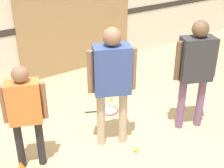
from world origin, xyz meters
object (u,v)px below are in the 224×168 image
Objects in this scene: person_student_right at (196,65)px; tennis_ball_near_instructor at (136,149)px; person_student_left at (25,108)px; tennis_ball_by_spare_racket at (111,99)px; tennis_ball_stray_left at (181,110)px; person_instructor at (112,76)px; racket_spare_on_floor at (108,111)px.

person_student_right is 24.56× the size of tennis_ball_near_instructor.
tennis_ball_by_spare_racket is at bearing 46.46° from person_student_left.
tennis_ball_stray_left is at bearing 18.20° from person_student_left.
person_instructor is 1.02× the size of person_student_right.
person_student_right is at bearing 152.32° from racket_spare_on_floor.
racket_spare_on_floor is 0.36m from tennis_ball_by_spare_racket.
tennis_ball_by_spare_racket is (1.75, 0.77, -0.81)m from person_student_left.
racket_spare_on_floor is at bearing 84.11° from person_instructor.
racket_spare_on_floor is at bearing 41.49° from person_student_left.
person_instructor reaches higher than tennis_ball_by_spare_racket.
tennis_ball_stray_left is at bearing -97.67° from person_student_right.
person_student_left is 2.33m from person_student_right.
tennis_ball_stray_left is at bearing 16.47° from tennis_ball_near_instructor.
person_student_right reaches higher than tennis_ball_by_spare_racket.
person_instructor is at bearing -124.28° from tennis_ball_by_spare_racket.
tennis_ball_by_spare_racket reaches higher than racket_spare_on_floor.
person_student_right is 24.56× the size of tennis_ball_stray_left.
person_student_left is 0.84× the size of person_student_right.
person_instructor is at bearing 85.79° from racket_spare_on_floor.
tennis_ball_near_instructor is at bearing -163.53° from tennis_ball_stray_left.
tennis_ball_near_instructor is 1.29m from tennis_ball_stray_left.
person_student_right reaches higher than tennis_ball_near_instructor.
tennis_ball_by_spare_racket is at bearing 68.81° from tennis_ball_near_instructor.
racket_spare_on_floor is 8.46× the size of tennis_ball_by_spare_racket.
tennis_ball_near_instructor is (-1.03, -0.03, -0.97)m from person_student_right.
person_instructor is at bearing 8.29° from person_student_right.
person_student_left reaches higher than tennis_ball_near_instructor.
tennis_ball_near_instructor is 1.42m from tennis_ball_by_spare_racket.
person_student_left is at bearing -156.10° from tennis_ball_by_spare_racket.
person_student_right is 1.05m from tennis_ball_stray_left.
person_instructor reaches higher than racket_spare_on_floor.
tennis_ball_near_instructor is 1.00× the size of tennis_ball_stray_left.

